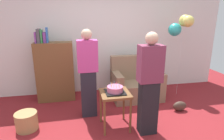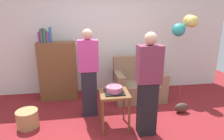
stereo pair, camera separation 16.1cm
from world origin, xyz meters
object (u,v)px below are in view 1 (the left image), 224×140
object	(u,v)px
wicker_basket	(27,121)
balloon_bunch	(181,25)
birthday_cake	(115,90)
handbag	(180,106)
side_table	(115,98)
couch	(136,84)
person_holding_cake	(149,84)
person_blowing_candles	(88,74)
bookshelf	(55,71)

from	to	relation	value
wicker_basket	balloon_bunch	world-z (taller)	balloon_bunch
birthday_cake	handbag	size ratio (longest dim) A/B	1.14
side_table	couch	bearing A→B (deg)	56.16
person_holding_cake	handbag	bearing A→B (deg)	-118.12
couch	person_blowing_candles	world-z (taller)	person_blowing_candles
balloon_bunch	side_table	bearing A→B (deg)	-147.41
person_holding_cake	balloon_bunch	bearing A→B (deg)	-101.93
bookshelf	birthday_cake	xyz separation A→B (m)	(1.06, -1.37, 0.02)
person_blowing_candles	person_holding_cake	xyz separation A→B (m)	(0.88, -0.75, 0.00)
handbag	wicker_basket	bearing A→B (deg)	-178.46
birthday_cake	person_holding_cake	size ratio (longest dim) A/B	0.20
couch	side_table	distance (m)	1.34
side_table	person_holding_cake	bearing A→B (deg)	-26.80
couch	wicker_basket	distance (m)	2.38
couch	wicker_basket	world-z (taller)	couch
person_blowing_candles	bookshelf	bearing A→B (deg)	145.40
person_blowing_candles	wicker_basket	bearing A→B (deg)	-147.41
side_table	person_holding_cake	world-z (taller)	person_holding_cake
bookshelf	person_blowing_candles	distance (m)	1.10
person_blowing_candles	handbag	bearing A→B (deg)	11.39
birthday_cake	balloon_bunch	world-z (taller)	balloon_bunch
bookshelf	couch	bearing A→B (deg)	-8.59
wicker_basket	balloon_bunch	size ratio (longest dim) A/B	0.19
bookshelf	person_blowing_candles	size ratio (longest dim) A/B	0.99
couch	bookshelf	xyz separation A→B (m)	(-1.80, 0.27, 0.33)
wicker_basket	balloon_bunch	bearing A→B (deg)	15.51
bookshelf	wicker_basket	distance (m)	1.32
bookshelf	handbag	size ratio (longest dim) A/B	5.76
couch	handbag	world-z (taller)	couch
couch	handbag	bearing A→B (deg)	-50.47
birthday_cake	couch	bearing A→B (deg)	56.16
couch	balloon_bunch	distance (m)	1.65
handbag	balloon_bunch	bearing A→B (deg)	66.63
person_holding_cake	balloon_bunch	xyz separation A→B (m)	(1.26, 1.36, 0.82)
side_table	wicker_basket	world-z (taller)	side_table
person_holding_cake	wicker_basket	xyz separation A→B (m)	(-1.95, 0.47, -0.68)
person_holding_cake	balloon_bunch	world-z (taller)	balloon_bunch
side_table	balloon_bunch	size ratio (longest dim) A/B	0.34
bookshelf	handbag	xyz separation A→B (m)	(2.45, -1.07, -0.57)
side_table	person_holding_cake	xyz separation A→B (m)	(0.48, -0.24, 0.29)
couch	person_blowing_candles	xyz separation A→B (m)	(-1.13, -0.59, 0.49)
person_holding_cake	balloon_bunch	distance (m)	2.03
side_table	handbag	world-z (taller)	side_table
balloon_bunch	couch	bearing A→B (deg)	-179.03
birthday_cake	person_holding_cake	world-z (taller)	person_holding_cake
person_blowing_candles	wicker_basket	world-z (taller)	person_blowing_candles
wicker_basket	couch	bearing A→B (deg)	21.66
bookshelf	birthday_cake	distance (m)	1.73
person_blowing_candles	couch	bearing A→B (deg)	45.55
birthday_cake	person_holding_cake	xyz separation A→B (m)	(0.48, -0.24, 0.14)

